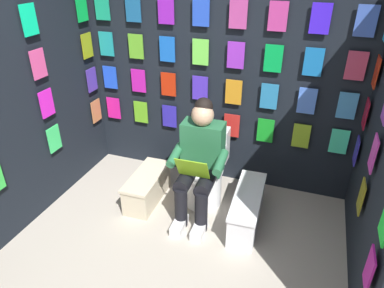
{
  "coord_description": "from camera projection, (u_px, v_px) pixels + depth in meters",
  "views": [
    {
      "loc": [
        -0.94,
        1.56,
        2.35
      ],
      "look_at": [
        -0.01,
        -1.03,
        0.85
      ],
      "focal_mm": 33.01,
      "sensor_mm": 36.0,
      "label": 1
    }
  ],
  "objects": [
    {
      "name": "person_reading",
      "position": [
        199.0,
        161.0,
        3.36
      ],
      "size": [
        0.53,
        0.69,
        1.19
      ],
      "rotation": [
        0.0,
        0.0,
        0.03
      ],
      "color": "#286B42",
      "rests_on": "ground"
    },
    {
      "name": "toilet",
      "position": [
        205.0,
        172.0,
        3.68
      ],
      "size": [
        0.41,
        0.56,
        0.77
      ],
      "rotation": [
        0.0,
        0.0,
        0.03
      ],
      "color": "white",
      "rests_on": "ground"
    },
    {
      "name": "comic_longbox_near",
      "position": [
        147.0,
        187.0,
        3.74
      ],
      "size": [
        0.3,
        0.69,
        0.31
      ],
      "rotation": [
        0.0,
        0.0,
        0.03
      ],
      "color": "beige",
      "rests_on": "ground"
    },
    {
      "name": "comic_longbox_far",
      "position": [
        247.0,
        209.0,
        3.4
      ],
      "size": [
        0.29,
        0.84,
        0.34
      ],
      "rotation": [
        0.0,
        0.0,
        0.05
      ],
      "color": "silver",
      "rests_on": "ground"
    },
    {
      "name": "display_wall_right",
      "position": [
        39.0,
        98.0,
        3.37
      ],
      "size": [
        0.14,
        1.87,
        2.24
      ],
      "color": "black",
      "rests_on": "ground"
    },
    {
      "name": "display_wall_back",
      "position": [
        219.0,
        83.0,
        3.74
      ],
      "size": [
        3.03,
        0.14,
        2.24
      ],
      "color": "black",
      "rests_on": "ground"
    }
  ]
}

